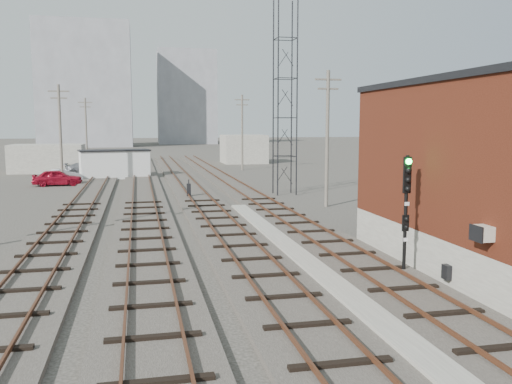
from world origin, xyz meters
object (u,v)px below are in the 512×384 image
object	(u,v)px
site_trailer	(115,164)
car_red	(57,178)
switch_stand	(189,190)
car_grey	(85,168)
signal_mast	(406,204)
car_silver	(62,175)

from	to	relation	value
site_trailer	car_red	world-z (taller)	site_trailer
switch_stand	car_red	xyz separation A→B (m)	(-10.78, 11.18, 0.10)
car_grey	site_trailer	bearing A→B (deg)	-147.39
signal_mast	switch_stand	world-z (taller)	signal_mast
car_red	signal_mast	bearing A→B (deg)	-155.71
site_trailer	car_grey	size ratio (longest dim) A/B	1.71
switch_stand	site_trailer	bearing A→B (deg)	113.88
car_silver	car_grey	size ratio (longest dim) A/B	0.86
signal_mast	switch_stand	distance (m)	23.07
car_grey	switch_stand	bearing A→B (deg)	-156.23
car_red	car_silver	world-z (taller)	car_red
signal_mast	car_red	size ratio (longest dim) A/B	1.03
site_trailer	car_red	distance (m)	7.59
site_trailer	car_red	size ratio (longest dim) A/B	1.73
signal_mast	car_red	world-z (taller)	signal_mast
switch_stand	car_grey	xyz separation A→B (m)	(-9.45, 22.66, -0.00)
car_red	car_grey	bearing A→B (deg)	-8.78
site_trailer	car_grey	xyz separation A→B (m)	(-3.46, 5.65, -0.85)
switch_stand	site_trailer	xyz separation A→B (m)	(-6.00, 17.02, 0.85)
site_trailer	car_red	xyz separation A→B (m)	(-4.78, -5.84, -0.75)
car_grey	signal_mast	bearing A→B (deg)	-160.04
car_silver	car_grey	distance (m)	8.23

